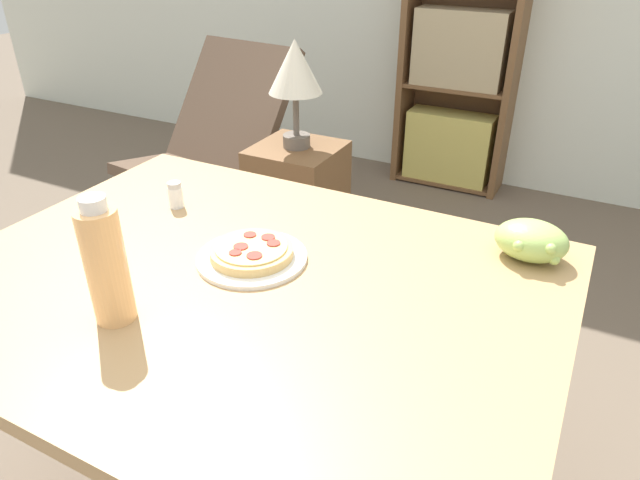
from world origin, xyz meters
name	(u,v)px	position (x,y,z in m)	size (l,w,h in m)	color
dining_table	(247,316)	(0.11, 0.09, 0.66)	(1.25, 0.94, 0.75)	tan
pizza_on_plate	(252,254)	(0.09, 0.16, 0.77)	(0.24, 0.24, 0.04)	white
grape_bunch	(531,241)	(0.61, 0.44, 0.80)	(0.15, 0.12, 0.09)	#A8CC66
drink_bottle	(106,264)	(-0.02, -0.12, 0.87)	(0.07, 0.07, 0.24)	#EFB270
salt_shaker	(175,195)	(-0.23, 0.29, 0.79)	(0.04, 0.04, 0.07)	white
lounge_chair_near	(213,179)	(-0.94, 1.33, 0.29)	(0.66, 0.83, 0.88)	slate
bookshelf	(461,43)	(-0.09, 2.47, 0.81)	(0.62, 0.25, 1.70)	brown
side_table	(298,211)	(-0.40, 1.21, 0.29)	(0.34, 0.34, 0.58)	brown
table_lamp	(295,72)	(-0.40, 1.21, 0.88)	(0.21, 0.21, 0.42)	#665B51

